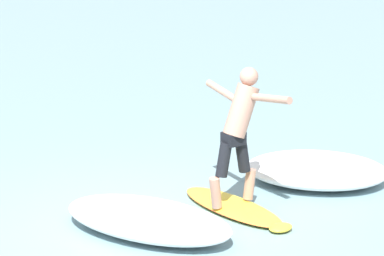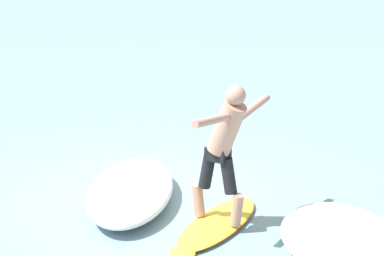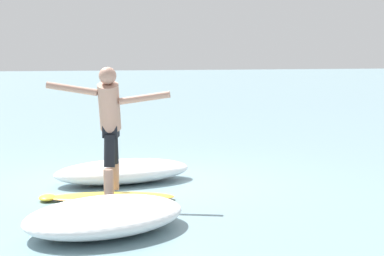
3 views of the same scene
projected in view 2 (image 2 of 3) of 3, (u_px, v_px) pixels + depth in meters
ground_plane at (142, 198)px, 11.81m from camera, size 200.00×200.00×0.00m
surfboard at (216, 224)px, 10.94m from camera, size 1.18×1.88×0.23m
surfer at (225, 142)px, 10.56m from camera, size 0.93×1.51×1.73m
wave_foam_at_tail at (344, 240)px, 10.26m from camera, size 1.94×2.29×0.35m
wave_foam_at_nose at (130, 191)px, 11.55m from camera, size 1.09×2.19×0.36m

